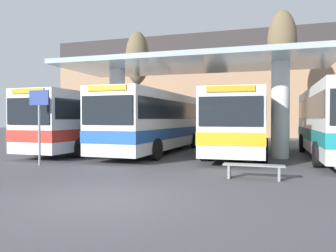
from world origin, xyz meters
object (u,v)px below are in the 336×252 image
transit_bus_right_bay (238,121)px  info_sign_platform (39,112)px  poplar_tree_behind_left (282,43)px  waiting_bench_near_pillar (254,168)px  transit_bus_left_bay (95,120)px  parked_car_street (158,127)px  poplar_tree_behind_right (137,60)px  transit_bus_center_bay (159,120)px

transit_bus_right_bay → info_sign_platform: 9.90m
poplar_tree_behind_left → waiting_bench_near_pillar: bearing=-94.9°
waiting_bench_near_pillar → transit_bus_left_bay: bearing=144.5°
info_sign_platform → parked_car_street: (-1.57, 19.40, -1.12)m
parked_car_street → info_sign_platform: bearing=-82.6°
poplar_tree_behind_right → transit_bus_right_bay: bearing=-39.4°
waiting_bench_near_pillar → poplar_tree_behind_left: size_ratio=0.18×
transit_bus_left_bay → waiting_bench_near_pillar: transit_bus_left_bay is taller
transit_bus_right_bay → parked_car_street: (-8.83, 12.67, -0.72)m
transit_bus_right_bay → waiting_bench_near_pillar: 7.54m
transit_bus_right_bay → poplar_tree_behind_right: (-8.70, 7.14, 4.91)m
info_sign_platform → parked_car_street: size_ratio=0.71×
transit_bus_right_bay → parked_car_street: transit_bus_right_bay is taller
transit_bus_left_bay → poplar_tree_behind_right: (-0.51, 7.82, 4.87)m
info_sign_platform → transit_bus_left_bay: bearing=98.8°
info_sign_platform → poplar_tree_behind_left: (9.82, 16.09, 5.61)m
info_sign_platform → parked_car_street: 19.49m
poplar_tree_behind_left → parked_car_street: size_ratio=2.41×
poplar_tree_behind_right → parked_car_street: 7.89m
waiting_bench_near_pillar → poplar_tree_behind_left: poplar_tree_behind_left is taller
info_sign_platform → poplar_tree_behind_left: poplar_tree_behind_left is taller
transit_bus_left_bay → parked_car_street: transit_bus_left_bay is taller
transit_bus_left_bay → info_sign_platform: (0.94, -6.05, 0.36)m
parked_car_street → transit_bus_center_bay: bearing=-68.1°
transit_bus_left_bay → waiting_bench_near_pillar: size_ratio=5.81×
parked_car_street → transit_bus_right_bay: bearing=-52.3°
transit_bus_left_bay → poplar_tree_behind_left: size_ratio=1.05×
poplar_tree_behind_left → poplar_tree_behind_right: size_ratio=1.15×
info_sign_platform → poplar_tree_behind_left: size_ratio=0.29×
transit_bus_center_bay → poplar_tree_behind_right: size_ratio=1.31×
poplar_tree_behind_left → info_sign_platform: bearing=-121.4°
transit_bus_center_bay → info_sign_platform: size_ratio=3.87×
transit_bus_center_bay → transit_bus_left_bay: bearing=9.2°
transit_bus_center_bay → poplar_tree_behind_right: 9.82m
info_sign_platform → poplar_tree_behind_right: size_ratio=0.34×
info_sign_platform → parked_car_street: info_sign_platform is taller
poplar_tree_behind_left → transit_bus_left_bay: bearing=-136.9°
info_sign_platform → parked_car_street: bearing=94.6°
transit_bus_left_bay → info_sign_platform: bearing=100.8°
transit_bus_center_bay → waiting_bench_near_pillar: size_ratio=6.27×
transit_bus_center_bay → info_sign_platform: transit_bus_center_bay is taller
transit_bus_right_bay → info_sign_platform: (-7.26, -6.72, 0.39)m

